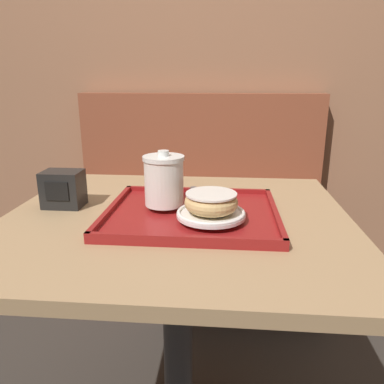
{
  "coord_description": "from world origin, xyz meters",
  "views": [
    {
      "loc": [
        0.11,
        -0.86,
        1.07
      ],
      "look_at": [
        0.04,
        -0.01,
        0.81
      ],
      "focal_mm": 35.0,
      "sensor_mm": 36.0,
      "label": 1
    }
  ],
  "objects_px": {
    "coffee_cup_front": "(164,180)",
    "spoon": "(199,190)",
    "donut_chocolate_glazed": "(211,202)",
    "napkin_dispenser": "(63,189)"
  },
  "relations": [
    {
      "from": "donut_chocolate_glazed",
      "to": "spoon",
      "type": "height_order",
      "value": "donut_chocolate_glazed"
    },
    {
      "from": "coffee_cup_front",
      "to": "spoon",
      "type": "bearing_deg",
      "value": 54.93
    },
    {
      "from": "coffee_cup_front",
      "to": "napkin_dispenser",
      "type": "distance_m",
      "value": 0.28
    },
    {
      "from": "coffee_cup_front",
      "to": "spoon",
      "type": "height_order",
      "value": "coffee_cup_front"
    },
    {
      "from": "coffee_cup_front",
      "to": "donut_chocolate_glazed",
      "type": "bearing_deg",
      "value": -32.69
    },
    {
      "from": "donut_chocolate_glazed",
      "to": "spoon",
      "type": "xyz_separation_m",
      "value": [
        -0.04,
        0.19,
        -0.03
      ]
    },
    {
      "from": "coffee_cup_front",
      "to": "napkin_dispenser",
      "type": "relative_size",
      "value": 1.35
    },
    {
      "from": "spoon",
      "to": "donut_chocolate_glazed",
      "type": "bearing_deg",
      "value": 143.78
    },
    {
      "from": "coffee_cup_front",
      "to": "napkin_dispenser",
      "type": "xyz_separation_m",
      "value": [
        -0.27,
        0.03,
        -0.04
      ]
    },
    {
      "from": "donut_chocolate_glazed",
      "to": "napkin_dispenser",
      "type": "bearing_deg",
      "value": 164.73
    }
  ]
}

